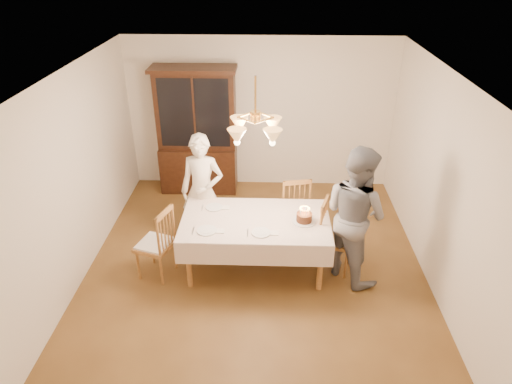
{
  "coord_description": "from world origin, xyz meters",
  "views": [
    {
      "loc": [
        0.18,
        -4.95,
        3.87
      ],
      "look_at": [
        0.0,
        0.2,
        1.05
      ],
      "focal_mm": 32.0,
      "sensor_mm": 36.0,
      "label": 1
    }
  ],
  "objects_px": {
    "china_hutch": "(197,133)",
    "chair_far_side": "(293,209)",
    "birthday_cake": "(304,218)",
    "dining_table": "(255,224)",
    "elderly_woman": "(202,191)"
  },
  "relations": [
    {
      "from": "china_hutch",
      "to": "birthday_cake",
      "type": "distance_m",
      "value": 2.85
    },
    {
      "from": "elderly_woman",
      "to": "birthday_cake",
      "type": "distance_m",
      "value": 1.52
    },
    {
      "from": "dining_table",
      "to": "china_hutch",
      "type": "height_order",
      "value": "china_hutch"
    },
    {
      "from": "chair_far_side",
      "to": "birthday_cake",
      "type": "relative_size",
      "value": 3.33
    },
    {
      "from": "dining_table",
      "to": "chair_far_side",
      "type": "xyz_separation_m",
      "value": [
        0.52,
        0.82,
        -0.24
      ]
    },
    {
      "from": "dining_table",
      "to": "elderly_woman",
      "type": "bearing_deg",
      "value": 141.87
    },
    {
      "from": "dining_table",
      "to": "china_hutch",
      "type": "distance_m",
      "value": 2.52
    },
    {
      "from": "china_hutch",
      "to": "dining_table",
      "type": "bearing_deg",
      "value": -64.66
    },
    {
      "from": "china_hutch",
      "to": "birthday_cake",
      "type": "bearing_deg",
      "value": -53.59
    },
    {
      "from": "dining_table",
      "to": "chair_far_side",
      "type": "relative_size",
      "value": 1.9
    },
    {
      "from": "china_hutch",
      "to": "chair_far_side",
      "type": "height_order",
      "value": "china_hutch"
    },
    {
      "from": "chair_far_side",
      "to": "birthday_cake",
      "type": "bearing_deg",
      "value": -83.68
    },
    {
      "from": "china_hutch",
      "to": "chair_far_side",
      "type": "relative_size",
      "value": 2.16
    },
    {
      "from": "birthday_cake",
      "to": "china_hutch",
      "type": "bearing_deg",
      "value": 126.41
    },
    {
      "from": "elderly_woman",
      "to": "birthday_cake",
      "type": "relative_size",
      "value": 5.53
    }
  ]
}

